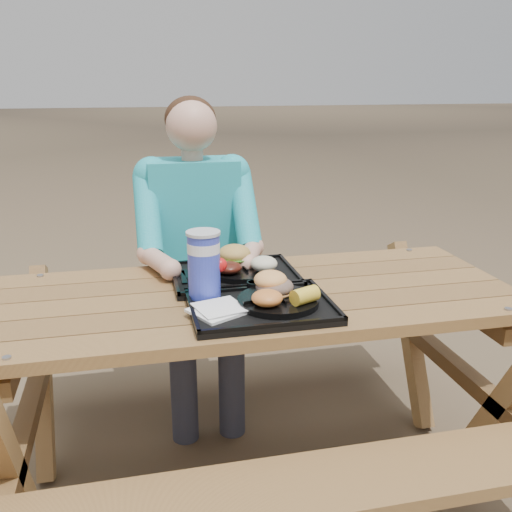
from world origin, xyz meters
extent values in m
plane|color=#999999|center=(0.00, 0.00, 0.00)|extent=(60.00, 60.00, 0.00)
cube|color=black|center=(-0.02, -0.17, 0.76)|extent=(0.45, 0.35, 0.02)
cube|color=black|center=(-0.05, 0.14, 0.76)|extent=(0.45, 0.35, 0.02)
cylinder|color=black|center=(0.03, -0.17, 0.78)|extent=(0.26, 0.26, 0.02)
cylinder|color=black|center=(-0.02, 0.15, 0.78)|extent=(0.26, 0.26, 0.02)
cube|color=white|center=(-0.17, -0.20, 0.78)|extent=(0.19, 0.19, 0.02)
cylinder|color=#1727AE|center=(-0.19, -0.05, 0.88)|extent=(0.10, 0.10, 0.21)
cylinder|color=black|center=(-0.01, -0.03, 0.78)|extent=(0.05, 0.05, 0.03)
cylinder|color=orange|center=(0.05, -0.04, 0.78)|extent=(0.04, 0.04, 0.03)
ellipsoid|color=orange|center=(-0.02, -0.22, 0.81)|extent=(0.10, 0.10, 0.05)
cube|color=black|center=(-0.22, 0.15, 0.77)|extent=(0.05, 0.14, 0.01)
ellipsoid|color=#46160E|center=(-0.08, 0.10, 0.81)|extent=(0.09, 0.09, 0.04)
ellipsoid|color=beige|center=(0.05, 0.10, 0.82)|extent=(0.10, 0.10, 0.05)
camera|label=1|loc=(-0.41, -1.80, 1.46)|focal=40.00mm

